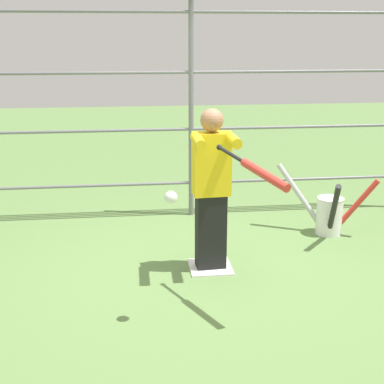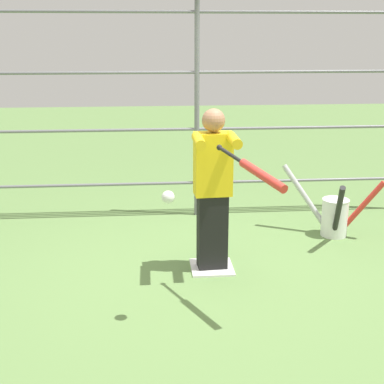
# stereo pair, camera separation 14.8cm
# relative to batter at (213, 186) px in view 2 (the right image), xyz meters

# --- Properties ---
(ground_plane) EXTENTS (24.00, 24.00, 0.00)m
(ground_plane) POSITION_rel_batter_xyz_m (0.00, -0.02, -0.83)
(ground_plane) COLOR #608447
(home_plate) EXTENTS (0.40, 0.40, 0.02)m
(home_plate) POSITION_rel_batter_xyz_m (0.00, -0.02, -0.82)
(home_plate) COLOR white
(home_plate) RESTS_ON ground
(fence_backstop) EXTENTS (5.27, 0.06, 2.81)m
(fence_backstop) POSITION_rel_batter_xyz_m (0.00, -1.62, 0.58)
(fence_backstop) COLOR slate
(fence_backstop) RESTS_ON ground
(batter) EXTENTS (0.39, 0.53, 1.53)m
(batter) POSITION_rel_batter_xyz_m (0.00, 0.00, 0.00)
(batter) COLOR black
(batter) RESTS_ON ground
(baseball_bat_swinging) EXTENTS (0.41, 0.83, 0.19)m
(baseball_bat_swinging) POSITION_rel_batter_xyz_m (-0.21, 0.88, 0.36)
(baseball_bat_swinging) COLOR black
(softball_in_flight) EXTENTS (0.10, 0.10, 0.10)m
(softball_in_flight) POSITION_rel_batter_xyz_m (0.45, 0.94, 0.19)
(softball_in_flight) COLOR white
(bat_bucket) EXTENTS (1.03, 0.91, 0.75)m
(bat_bucket) POSITION_rel_batter_xyz_m (-1.45, -0.76, -0.58)
(bat_bucket) COLOR white
(bat_bucket) RESTS_ON ground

